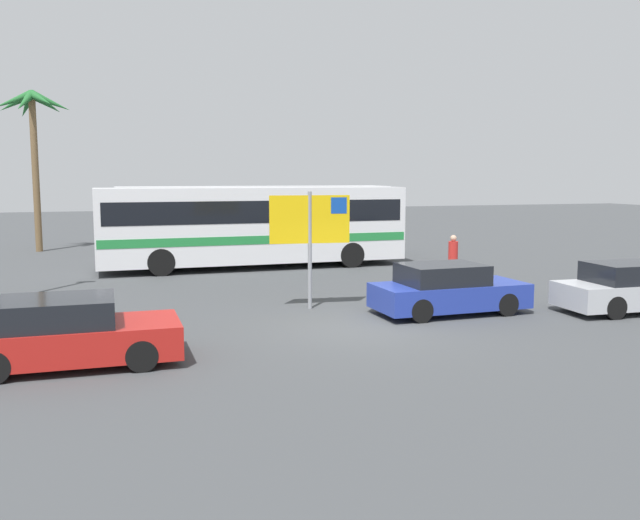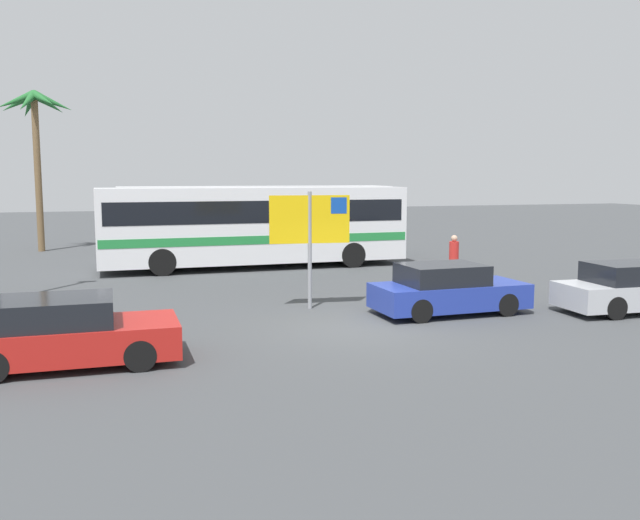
{
  "view_description": "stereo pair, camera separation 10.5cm",
  "coord_description": "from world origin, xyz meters",
  "views": [
    {
      "loc": [
        -5.98,
        -14.61,
        3.6
      ],
      "look_at": [
        -0.16,
        3.02,
        1.3
      ],
      "focal_mm": 37.9,
      "sensor_mm": 36.0,
      "label": 1
    },
    {
      "loc": [
        -5.88,
        -14.64,
        3.6
      ],
      "look_at": [
        -0.16,
        3.02,
        1.3
      ],
      "focal_mm": 37.9,
      "sensor_mm": 36.0,
      "label": 2
    }
  ],
  "objects": [
    {
      "name": "car_silver",
      "position": [
        7.77,
        -0.33,
        0.64
      ],
      "size": [
        4.67,
        1.87,
        1.32
      ],
      "rotation": [
        0.0,
        0.0,
        -0.05
      ],
      "color": "#B7BABF",
      "rests_on": "ground"
    },
    {
      "name": "pedestrian_near_sign",
      "position": [
        5.38,
        5.46,
        0.97
      ],
      "size": [
        0.32,
        0.32,
        1.64
      ],
      "rotation": [
        0.0,
        0.0,
        5.21
      ],
      "color": "#1E2347",
      "rests_on": "ground"
    },
    {
      "name": "ground",
      "position": [
        0.0,
        0.0,
        0.0
      ],
      "size": [
        120.0,
        120.0,
        0.0
      ],
      "primitive_type": "plane",
      "color": "#424447"
    },
    {
      "name": "ferry_sign",
      "position": [
        -0.48,
        2.77,
        2.33
      ],
      "size": [
        2.19,
        0.32,
        3.2
      ],
      "rotation": [
        0.0,
        0.0,
        -0.12
      ],
      "color": "gray",
      "rests_on": "ground"
    },
    {
      "name": "palm_tree_seaside",
      "position": [
        -8.73,
        20.47,
        6.27
      ],
      "size": [
        3.5,
        3.32,
        7.65
      ],
      "color": "brown",
      "rests_on": "ground"
    },
    {
      "name": "car_blue",
      "position": [
        2.71,
        0.99,
        0.63
      ],
      "size": [
        4.04,
        1.8,
        1.32
      ],
      "rotation": [
        0.0,
        0.0,
        0.02
      ],
      "color": "#23389E",
      "rests_on": "ground"
    },
    {
      "name": "car_red",
      "position": [
        -6.61,
        -1.16,
        0.64
      ],
      "size": [
        4.07,
        1.89,
        1.32
      ],
      "rotation": [
        0.0,
        0.0,
        -0.01
      ],
      "color": "red",
      "rests_on": "ground"
    },
    {
      "name": "bus_front_coach",
      "position": [
        -0.13,
        11.44,
        1.78
      ],
      "size": [
        11.97,
        2.48,
        3.17
      ],
      "color": "white",
      "rests_on": "ground"
    },
    {
      "name": "bus_rear_coach",
      "position": [
        0.72,
        14.77,
        1.78
      ],
      "size": [
        11.97,
        2.48,
        3.17
      ],
      "color": "white",
      "rests_on": "ground"
    }
  ]
}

